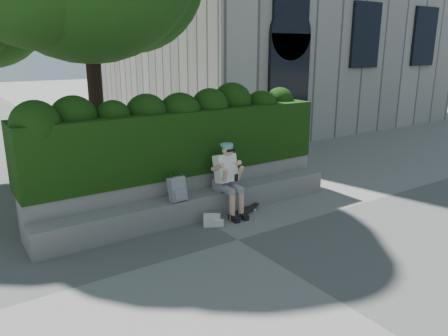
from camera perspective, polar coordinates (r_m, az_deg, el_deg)
ground at (r=7.36m, az=1.80°, el=-9.36°), size 80.00×80.00×0.00m
bench_ledge at (r=8.24m, az=-3.29°, el=-4.90°), size 6.00×0.45×0.45m
planter_wall at (r=8.58m, az=-4.94°, el=-3.03°), size 6.00×0.50×0.75m
hedge at (r=8.52m, az=-5.83°, el=3.61°), size 6.00×1.00×1.20m
person at (r=8.19m, az=0.44°, el=-1.10°), size 0.40×0.76×1.38m
skateboard at (r=8.39m, az=2.55°, el=-5.64°), size 0.80×0.46×0.08m
backpack_plaid at (r=7.78m, az=-6.12°, el=-2.75°), size 0.31×0.18×0.43m
backpack_ground at (r=7.88m, az=-1.57°, el=-6.83°), size 0.37×0.34×0.19m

